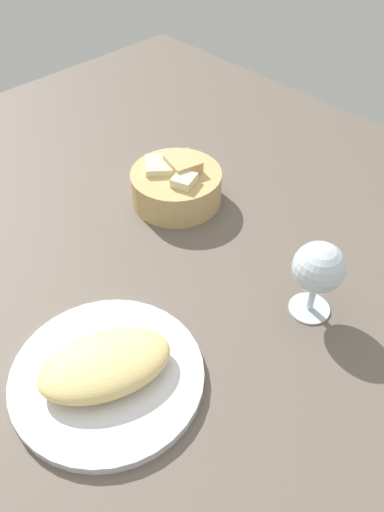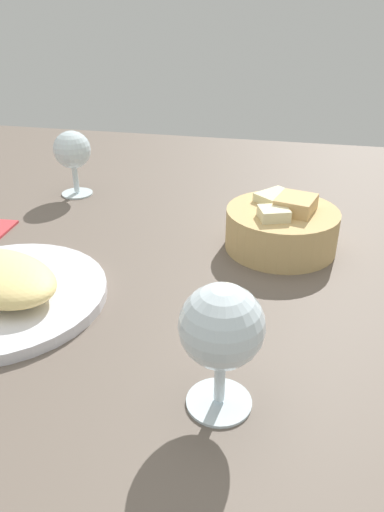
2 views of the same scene
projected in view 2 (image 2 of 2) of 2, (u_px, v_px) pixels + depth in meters
The scene contains 5 objects.
ground_plane at pixel (124, 274), 66.43cm from camera, with size 140.00×140.00×2.00cm, color #64574D.
plate at pixel (2, 296), 58.48cm from camera, with size 25.10×25.10×1.40cm, color silver.
bread_basket at pixel (282, 226), 69.69cm from camera, with size 16.06×16.06×8.08cm.
wine_glass_near at pixel (221, 331), 40.14cm from camera, with size 7.32×7.32×12.33cm.
wine_glass_far at pixel (72, 153), 86.47cm from camera, with size 6.67×6.67×11.79cm.
Camera 2 is at (21.48, -53.90, 32.76)cm, focal length 33.90 mm.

